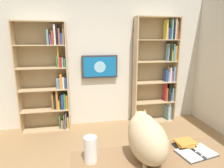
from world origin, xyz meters
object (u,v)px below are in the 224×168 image
Objects in this scene: bookshelf_right at (49,79)px; coffee_mug at (164,145)px; bookshelf_left at (160,70)px; open_binder at (196,153)px; cat at (146,136)px; paper_towel_roll at (91,149)px; wall_mounted_tv at (100,67)px; desk_book_stack at (185,144)px.

bookshelf_right reaches higher than coffee_mug.
bookshelf_right is (2.27, 0.00, -0.09)m from bookshelf_left.
open_binder is at bearing 73.14° from bookshelf_left.
cat is at bearing 63.06° from bookshelf_left.
paper_towel_roll is at bearing 3.73° from coffee_mug.
wall_mounted_tv reaches higher than open_binder.
desk_book_stack is (-0.91, -0.05, -0.08)m from paper_towel_roll.
coffee_mug is at bearing -176.27° from paper_towel_roll.
open_binder is 3.80× the size of coffee_mug.
wall_mounted_tv is 7.58× the size of coffee_mug.
bookshelf_left is 9.93× the size of paper_towel_roll.
bookshelf_right is at bearing -65.81° from cat.
bookshelf_right reaches higher than paper_towel_roll.
coffee_mug is (-0.29, 2.38, -0.42)m from wall_mounted_tv.
desk_book_stack is at bearing 102.04° from wall_mounted_tv.
bookshelf_left is 10.75× the size of desk_book_stack.
paper_towel_roll is (1.68, 2.35, -0.26)m from bookshelf_left.
bookshelf_right is 2.42m from paper_towel_roll.
open_binder is 0.96m from paper_towel_roll.
open_binder is at bearing 174.32° from cat.
desk_book_stack reaches higher than open_binder.
coffee_mug is (-0.22, -0.07, -0.15)m from cat.
paper_towel_roll reaches higher than open_binder.
bookshelf_right is at bearing -60.92° from coffee_mug.
coffee_mug is (0.26, -0.12, 0.04)m from open_binder.
paper_towel_roll reaches higher than coffee_mug.
cat is at bearing 91.71° from wall_mounted_tv.
bookshelf_left is at bearing -113.26° from coffee_mug.
open_binder is 0.28m from coffee_mug.
paper_towel_roll is 1.08× the size of desk_book_stack.
cat is at bearing 10.05° from desk_book_stack.
wall_mounted_tv is 2.47m from cat.
bookshelf_left is 2.55m from open_binder.
bookshelf_right is 2.89× the size of wall_mounted_tv.
coffee_mug is (-0.69, -0.05, -0.06)m from paper_towel_roll.
bookshelf_right is 9.39× the size of paper_towel_roll.
cat reaches higher than open_binder.
coffee_mug is 0.22m from desk_book_stack.
paper_towel_roll is (0.40, 2.43, -0.36)m from wall_mounted_tv.
bookshelf_left is at bearing 176.39° from wall_mounted_tv.
bookshelf_right is at bearing -75.93° from paper_towel_roll.
desk_book_stack is at bearing -176.64° from paper_towel_roll.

